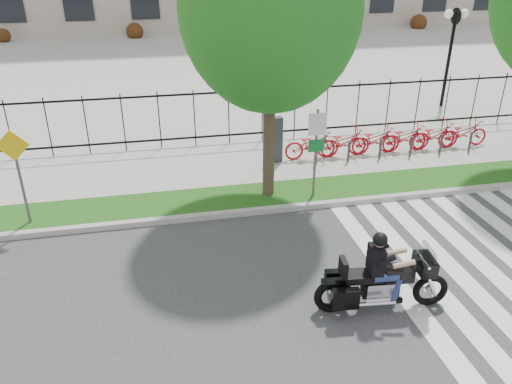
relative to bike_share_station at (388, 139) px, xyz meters
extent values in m
plane|color=#363638|center=(-5.11, -7.20, -0.64)|extent=(120.00, 120.00, 0.00)
cube|color=#A4A19A|center=(-5.11, -3.10, -0.56)|extent=(60.00, 0.20, 0.15)
cube|color=#194F13|center=(-5.11, -2.25, -0.56)|extent=(60.00, 1.50, 0.15)
cube|color=#98958E|center=(-5.11, 0.25, -0.56)|extent=(60.00, 3.50, 0.15)
cube|color=#98958E|center=(-5.11, 17.80, -0.59)|extent=(80.00, 34.00, 0.10)
cylinder|color=black|center=(4.89, 4.80, 1.36)|extent=(0.14, 0.14, 4.00)
cylinder|color=black|center=(4.89, 4.80, 3.26)|extent=(0.06, 0.70, 0.70)
sphere|color=white|center=(4.54, 4.80, 3.36)|extent=(0.36, 0.36, 0.36)
sphere|color=white|center=(5.24, 4.80, 3.36)|extent=(0.36, 0.36, 0.36)
cylinder|color=#3D2C21|center=(-4.67, -2.25, 1.35)|extent=(0.32, 0.32, 3.67)
ellipsoid|color=#135716|center=(-4.67, -2.25, 4.54)|extent=(4.50, 4.50, 5.18)
cube|color=#2D2D33|center=(-3.88, 0.00, 0.26)|extent=(0.35, 0.25, 1.50)
imported|color=#B70B17|center=(-2.68, 0.00, 0.00)|extent=(1.83, 0.64, 0.96)
cylinder|color=#2D2D33|center=(-2.68, -0.50, -0.14)|extent=(0.08, 0.08, 0.70)
imported|color=#B70B17|center=(-1.58, 0.00, 0.00)|extent=(1.83, 0.64, 0.96)
cylinder|color=#2D2D33|center=(-1.58, -0.50, -0.14)|extent=(0.08, 0.08, 0.70)
imported|color=#B70B17|center=(-0.48, 0.00, 0.00)|extent=(1.83, 0.64, 0.96)
cylinder|color=#2D2D33|center=(-0.48, -0.50, -0.14)|extent=(0.08, 0.08, 0.70)
imported|color=#B70B17|center=(0.62, 0.00, 0.00)|extent=(1.83, 0.64, 0.96)
cylinder|color=#2D2D33|center=(0.62, -0.50, -0.14)|extent=(0.08, 0.08, 0.70)
imported|color=#B70B17|center=(1.72, 0.00, 0.00)|extent=(1.83, 0.64, 0.96)
cylinder|color=#2D2D33|center=(1.72, -0.50, -0.14)|extent=(0.08, 0.08, 0.70)
imported|color=#B70B17|center=(2.82, 0.00, 0.00)|extent=(1.83, 0.64, 0.96)
cylinder|color=#2D2D33|center=(2.82, -0.50, -0.14)|extent=(0.08, 0.08, 0.70)
cylinder|color=#59595B|center=(-3.44, -2.60, 0.76)|extent=(0.07, 0.07, 2.50)
cube|color=white|center=(-3.44, -2.64, 1.61)|extent=(0.50, 0.03, 0.60)
cube|color=#0C6626|center=(-3.44, -2.64, 1.01)|extent=(0.45, 0.03, 0.35)
cylinder|color=#59595B|center=(-11.02, -2.60, 0.71)|extent=(0.07, 0.07, 2.40)
cube|color=yellow|center=(-11.02, -2.64, 1.61)|extent=(0.78, 0.03, 0.78)
torus|color=black|center=(-2.60, -7.53, -0.28)|extent=(0.73, 0.21, 0.72)
torus|color=black|center=(-4.56, -7.32, -0.28)|extent=(0.77, 0.24, 0.76)
cube|color=black|center=(-2.81, -7.51, 0.35)|extent=(0.37, 0.60, 0.31)
cube|color=#26262B|center=(-2.74, -7.52, 0.59)|extent=(0.21, 0.53, 0.32)
cube|color=silver|center=(-3.63, -7.42, -0.17)|extent=(0.66, 0.42, 0.41)
cube|color=black|center=(-3.32, -7.45, 0.17)|extent=(0.61, 0.41, 0.27)
cube|color=black|center=(-3.99, -7.38, 0.15)|extent=(0.76, 0.45, 0.15)
cube|color=black|center=(-4.41, -7.33, 0.38)|extent=(0.14, 0.36, 0.35)
cube|color=black|center=(-4.44, -7.64, -0.12)|extent=(0.53, 0.22, 0.41)
cube|color=black|center=(-4.37, -7.02, -0.12)|extent=(0.53, 0.22, 0.41)
cube|color=black|center=(-3.79, -7.40, 0.53)|extent=(0.29, 0.44, 0.54)
sphere|color=tan|center=(-3.76, -7.41, 0.92)|extent=(0.24, 0.24, 0.24)
sphere|color=black|center=(-3.76, -7.41, 0.96)|extent=(0.28, 0.28, 0.28)
camera|label=1|loc=(-7.65, -14.67, 5.85)|focal=35.00mm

